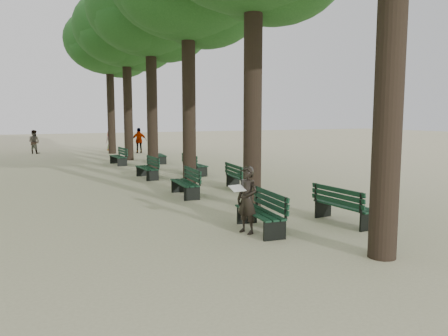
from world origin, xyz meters
name	(u,v)px	position (x,y,z in m)	size (l,w,h in m)	color
ground	(259,240)	(0.00, 0.00, 0.00)	(120.00, 120.00, 0.00)	beige
tree_central_3	(150,10)	(1.50, 13.00, 7.65)	(6.00, 6.00, 9.95)	#33261C
tree_central_4	(126,28)	(1.50, 18.00, 7.65)	(6.00, 6.00, 9.95)	#33261C
tree_central_5	(109,42)	(1.50, 23.00, 7.65)	(6.00, 6.00, 9.95)	#33261C
bench_left_0	(260,220)	(0.37, 0.61, 0.27)	(0.76, 1.85, 0.92)	black
bench_left_1	(185,188)	(0.37, 5.50, 0.27)	(0.70, 1.84, 0.92)	black
bench_left_2	(147,172)	(0.37, 10.06, 0.27)	(0.58, 1.80, 0.92)	black
bench_left_3	(118,160)	(0.37, 15.75, 0.27)	(0.66, 1.83, 0.92)	black
bench_right_0	(345,213)	(2.63, 0.35, 0.27)	(0.66, 1.83, 0.92)	black
bench_right_1	(240,182)	(2.63, 5.87, 0.27)	(0.79, 1.86, 0.92)	black
bench_right_2	(195,169)	(2.63, 10.27, 0.27)	(0.59, 1.81, 0.92)	black
bench_right_3	(159,158)	(2.63, 15.67, 0.27)	(0.77, 1.85, 0.92)	black
man_with_map	(247,200)	(0.03, 0.61, 0.77)	(0.68, 0.68, 1.53)	black
pedestrian_c	(139,141)	(3.28, 22.42, 0.89)	(1.05, 0.36, 1.79)	#262628
pedestrian_d	(110,140)	(1.94, 25.88, 0.76)	(0.74, 0.30, 1.52)	#262628
pedestrian_a	(34,142)	(-3.43, 25.20, 0.82)	(0.80, 0.33, 1.65)	#262628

